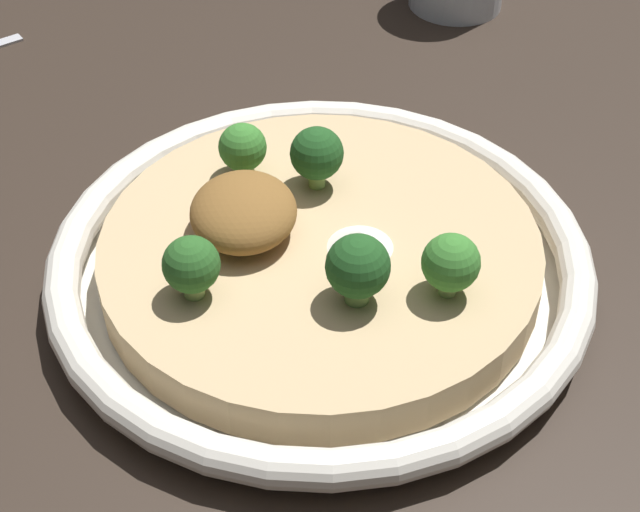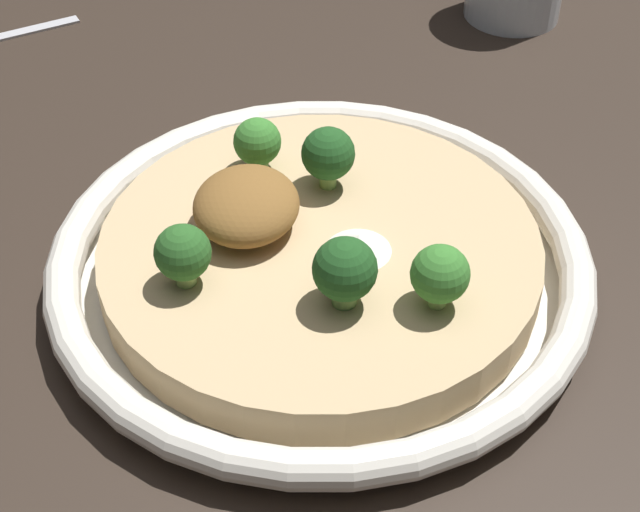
% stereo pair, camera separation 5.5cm
% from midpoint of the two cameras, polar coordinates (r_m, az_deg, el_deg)
% --- Properties ---
extents(ground_plane, '(6.00, 6.00, 0.00)m').
position_cam_midpoint_polar(ground_plane, '(0.56, -2.79, -1.65)').
color(ground_plane, '#2D231C').
extents(risotto_bowl, '(0.31, 0.31, 0.03)m').
position_cam_midpoint_polar(risotto_bowl, '(0.55, -2.85, -0.41)').
color(risotto_bowl, silver).
rests_on(risotto_bowl, ground_plane).
extents(cheese_sprinkle, '(0.04, 0.04, 0.01)m').
position_cam_midpoint_polar(cheese_sprinkle, '(0.53, -0.59, 0.86)').
color(cheese_sprinkle, white).
rests_on(cheese_sprinkle, risotto_bowl).
extents(crispy_onion_garnish, '(0.07, 0.06, 0.03)m').
position_cam_midpoint_polar(crispy_onion_garnish, '(0.54, -7.39, 2.46)').
color(crispy_onion_garnish, brown).
rests_on(crispy_onion_garnish, risotto_bowl).
extents(broccoli_right, '(0.03, 0.03, 0.04)m').
position_cam_midpoint_polar(broccoli_right, '(0.56, -2.88, 5.81)').
color(broccoli_right, '#759E4C').
rests_on(broccoli_right, risotto_bowl).
extents(broccoli_back_right, '(0.03, 0.03, 0.03)m').
position_cam_midpoint_polar(broccoli_back_right, '(0.58, -7.25, 6.11)').
color(broccoli_back_right, '#668E47').
rests_on(broccoli_back_right, risotto_bowl).
extents(broccoli_front, '(0.03, 0.03, 0.04)m').
position_cam_midpoint_polar(broccoli_front, '(0.50, 4.51, -0.57)').
color(broccoli_front, '#84A856').
rests_on(broccoli_front, risotto_bowl).
extents(broccoli_front_left, '(0.03, 0.03, 0.04)m').
position_cam_midpoint_polar(broccoli_front_left, '(0.49, -0.98, -0.84)').
color(broccoli_front_left, '#668E47').
rests_on(broccoli_front_left, risotto_bowl).
extents(broccoli_back, '(0.03, 0.03, 0.04)m').
position_cam_midpoint_polar(broccoli_back, '(0.50, -10.61, -0.70)').
color(broccoli_back, '#84A856').
rests_on(broccoli_back, risotto_bowl).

